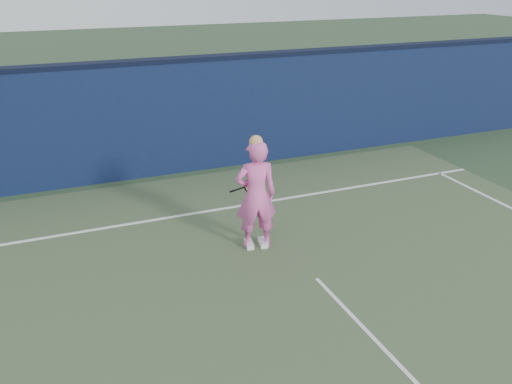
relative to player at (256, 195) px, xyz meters
name	(u,v)px	position (x,y,z in m)	size (l,w,h in m)	color
ground	(351,315)	(0.46, -2.34, -0.95)	(80.00, 80.00, 0.00)	#2E4128
backstop_wall	(207,115)	(0.46, 4.16, 0.30)	(24.00, 0.40, 2.50)	#0C1635
wall_cap	(205,58)	(0.46, 4.16, 1.60)	(24.00, 0.42, 0.10)	black
player	(256,195)	(0.00, 0.00, 0.00)	(0.76, 0.56, 1.97)	#ED5CB0
racket	(250,186)	(0.06, 0.43, -0.01)	(0.50, 0.15, 0.28)	black
court_lines	(364,328)	(0.46, -2.67, -0.94)	(11.00, 12.04, 0.01)	white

